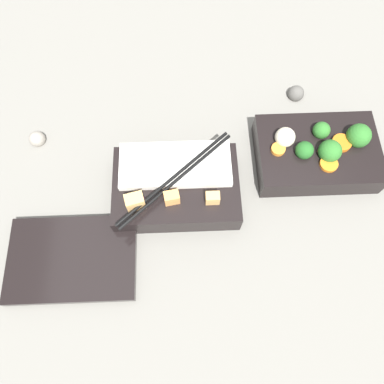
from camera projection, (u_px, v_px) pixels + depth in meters
ground_plane at (245, 176)px, 0.63m from camera, size 3.00×3.00×0.00m
bento_tray_vegetable at (318, 152)px, 0.62m from camera, size 0.20×0.13×0.07m
bento_tray_rice at (176, 186)px, 0.60m from camera, size 0.20×0.16×0.07m
bento_lid at (72, 259)px, 0.57m from camera, size 0.19×0.13×0.01m
pebble_0 at (296, 94)px, 0.69m from camera, size 0.03×0.03×0.03m
pebble_1 at (37, 139)px, 0.66m from camera, size 0.03×0.03×0.03m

